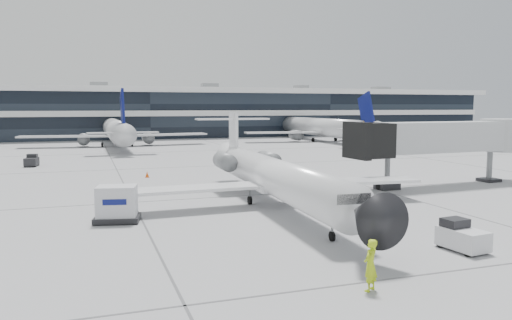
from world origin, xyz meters
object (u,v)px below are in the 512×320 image
object	(u,v)px
baggage_tug	(462,237)
cargo_uld	(117,204)
jet_bridge	(449,137)
ramp_worker	(370,265)
regional_jet	(273,175)

from	to	relation	value
baggage_tug	cargo_uld	world-z (taller)	cargo_uld
baggage_tug	cargo_uld	bearing A→B (deg)	136.77
jet_bridge	cargo_uld	size ratio (longest dim) A/B	6.05
jet_bridge	ramp_worker	world-z (taller)	jet_bridge
jet_bridge	cargo_uld	bearing A→B (deg)	-172.75
regional_jet	cargo_uld	xyz separation A→B (m)	(-10.60, -1.47, -1.11)
jet_bridge	baggage_tug	bearing A→B (deg)	-131.58
ramp_worker	baggage_tug	xyz separation A→B (m)	(7.11, 3.29, -0.34)
baggage_tug	cargo_uld	xyz separation A→B (m)	(-15.45, 11.52, 0.42)
regional_jet	jet_bridge	bearing A→B (deg)	14.51
regional_jet	cargo_uld	size ratio (longest dim) A/B	9.30
regional_jet	cargo_uld	bearing A→B (deg)	-169.95
jet_bridge	cargo_uld	distance (m)	29.44
regional_jet	jet_bridge	distance (m)	18.70
baggage_tug	cargo_uld	distance (m)	19.28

